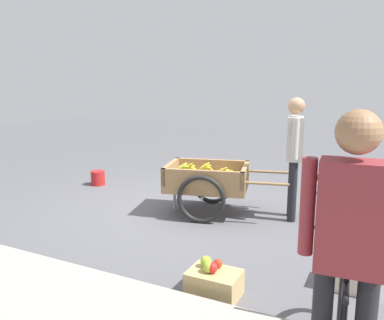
# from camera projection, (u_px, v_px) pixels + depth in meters

# --- Properties ---
(ground_plane) EXTENTS (24.00, 24.00, 0.00)m
(ground_plane) POSITION_uv_depth(u_px,v_px,m) (182.00, 212.00, 5.60)
(ground_plane) COLOR #56565B
(fruit_cart) EXTENTS (1.78, 1.15, 0.73)m
(fruit_cart) POSITION_uv_depth(u_px,v_px,m) (208.00, 182.00, 5.48)
(fruit_cart) COLOR #937047
(fruit_cart) RESTS_ON ground
(vendor_person) EXTENTS (0.28, 0.53, 1.61)m
(vendor_person) POSITION_uv_depth(u_px,v_px,m) (294.00, 148.00, 5.15)
(vendor_person) COLOR black
(vendor_person) RESTS_ON ground
(cyclist_person) EXTENTS (0.52, 0.23, 1.68)m
(cyclist_person) POSITION_uv_depth(u_px,v_px,m) (350.00, 238.00, 2.04)
(cyclist_person) COLOR black
(cyclist_person) RESTS_ON ground
(dog) EXTENTS (0.65, 0.29, 0.40)m
(dog) POSITION_uv_depth(u_px,v_px,m) (331.00, 178.00, 6.44)
(dog) COLOR #4C3823
(dog) RESTS_ON ground
(plastic_bucket) EXTENTS (0.25, 0.25, 0.25)m
(plastic_bucket) POSITION_uv_depth(u_px,v_px,m) (98.00, 178.00, 7.04)
(plastic_bucket) COLOR #B21E1E
(plastic_bucket) RESTS_ON ground
(apple_crate) EXTENTS (0.44, 0.32, 0.32)m
(apple_crate) POSITION_uv_depth(u_px,v_px,m) (214.00, 282.00, 3.39)
(apple_crate) COLOR tan
(apple_crate) RESTS_ON ground
(mixed_fruit_crate) EXTENTS (0.44, 0.32, 0.32)m
(mixed_fruit_crate) POSITION_uv_depth(u_px,v_px,m) (352.00, 275.00, 3.52)
(mixed_fruit_crate) COLOR beige
(mixed_fruit_crate) RESTS_ON ground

